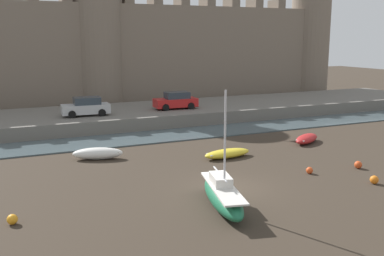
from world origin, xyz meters
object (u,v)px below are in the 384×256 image
(rowboat_midflat_right, at_px, (98,153))
(mooring_buoy_off_centre, at_px, (374,180))
(rowboat_foreground_left, at_px, (306,139))
(mooring_buoy_near_channel, at_px, (358,165))
(sailboat_foreground_centre, at_px, (222,195))
(car_quay_centre_east, at_px, (86,107))
(mooring_buoy_mid_mud, at_px, (12,219))
(car_quay_centre_west, at_px, (176,101))
(mooring_buoy_near_shore, at_px, (310,170))
(rowboat_near_channel_right, at_px, (227,153))

(rowboat_midflat_right, relative_size, mooring_buoy_off_centre, 7.33)
(rowboat_foreground_left, height_order, mooring_buoy_near_channel, rowboat_foreground_left)
(sailboat_foreground_centre, xyz_separation_m, rowboat_foreground_left, (12.16, 9.18, -0.27))
(rowboat_midflat_right, xyz_separation_m, car_quay_centre_east, (1.31, 10.33, 1.59))
(sailboat_foreground_centre, distance_m, rowboat_foreground_left, 15.24)
(mooring_buoy_mid_mud, xyz_separation_m, car_quay_centre_west, (15.70, 19.77, 1.77))
(car_quay_centre_west, bearing_deg, mooring_buoy_near_shore, -87.49)
(rowboat_near_channel_right, bearing_deg, mooring_buoy_off_centre, -59.59)
(mooring_buoy_near_shore, distance_m, car_quay_centre_west, 19.16)
(mooring_buoy_near_shore, relative_size, mooring_buoy_off_centre, 0.86)
(car_quay_centre_east, distance_m, car_quay_centre_west, 8.66)
(mooring_buoy_near_shore, height_order, mooring_buoy_off_centre, mooring_buoy_off_centre)
(car_quay_centre_east, bearing_deg, rowboat_foreground_left, -40.31)
(rowboat_midflat_right, bearing_deg, car_quay_centre_east, 82.78)
(mooring_buoy_near_shore, bearing_deg, mooring_buoy_near_channel, -5.81)
(mooring_buoy_near_shore, xyz_separation_m, car_quay_centre_east, (-9.49, 18.70, 1.80))
(rowboat_near_channel_right, xyz_separation_m, mooring_buoy_near_shore, (2.75, -5.20, -0.11))
(rowboat_foreground_left, bearing_deg, mooring_buoy_near_shore, -126.89)
(mooring_buoy_off_centre, relative_size, car_quay_centre_west, 0.11)
(rowboat_foreground_left, bearing_deg, car_quay_centre_east, 139.69)
(rowboat_midflat_right, height_order, rowboat_foreground_left, rowboat_midflat_right)
(mooring_buoy_near_channel, xyz_separation_m, car_quay_centre_west, (-4.29, 19.41, 1.77))
(rowboat_near_channel_right, distance_m, car_quay_centre_east, 15.19)
(rowboat_midflat_right, distance_m, mooring_buoy_near_channel, 16.70)
(mooring_buoy_near_channel, height_order, mooring_buoy_off_centre, mooring_buoy_off_centre)
(sailboat_foreground_centre, xyz_separation_m, mooring_buoy_near_channel, (10.73, 2.32, -0.38))
(rowboat_midflat_right, height_order, mooring_buoy_mid_mud, rowboat_midflat_right)
(rowboat_near_channel_right, relative_size, rowboat_foreground_left, 1.08)
(sailboat_foreground_centre, xyz_separation_m, car_quay_centre_west, (6.44, 21.73, 1.39))
(rowboat_midflat_right, relative_size, mooring_buoy_near_channel, 7.37)
(sailboat_foreground_centre, bearing_deg, rowboat_near_channel_right, 60.04)
(mooring_buoy_off_centre, bearing_deg, rowboat_midflat_right, 138.54)
(mooring_buoy_mid_mud, xyz_separation_m, car_quay_centre_east, (7.05, 19.41, 1.77))
(mooring_buoy_near_shore, bearing_deg, rowboat_near_channel_right, 117.85)
(mooring_buoy_off_centre, bearing_deg, rowboat_near_channel_right, 120.41)
(car_quay_centre_west, bearing_deg, rowboat_midflat_right, -132.96)
(rowboat_midflat_right, relative_size, mooring_buoy_mid_mud, 7.52)
(rowboat_near_channel_right, distance_m, rowboat_midflat_right, 8.65)
(sailboat_foreground_centre, relative_size, rowboat_near_channel_right, 1.61)
(mooring_buoy_near_shore, bearing_deg, rowboat_midflat_right, 142.22)
(rowboat_midflat_right, xyz_separation_m, mooring_buoy_mid_mud, (-5.74, -9.07, -0.18))
(rowboat_midflat_right, distance_m, mooring_buoy_mid_mud, 10.74)
(mooring_buoy_off_centre, bearing_deg, mooring_buoy_mid_mud, 172.99)
(mooring_buoy_mid_mud, distance_m, mooring_buoy_near_shore, 16.55)
(rowboat_midflat_right, bearing_deg, mooring_buoy_mid_mud, -122.31)
(rowboat_near_channel_right, height_order, mooring_buoy_near_channel, rowboat_near_channel_right)
(mooring_buoy_near_channel, relative_size, mooring_buoy_off_centre, 0.99)
(car_quay_centre_east, bearing_deg, rowboat_midflat_right, -97.22)
(rowboat_near_channel_right, distance_m, rowboat_foreground_left, 7.74)
(rowboat_midflat_right, distance_m, car_quay_centre_west, 14.70)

